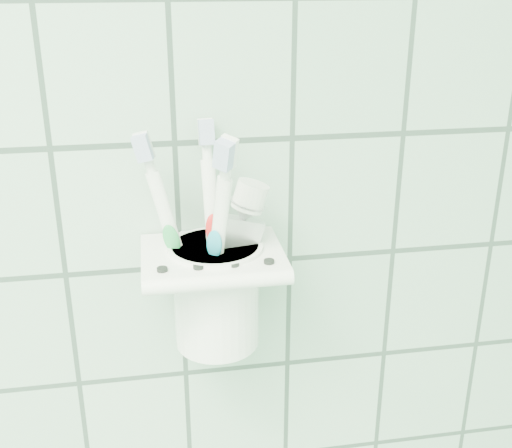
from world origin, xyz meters
TOP-DOWN VIEW (x-y plane):
  - holder_bracket at (0.66, 1.15)m, footprint 0.12×0.10m
  - cup at (0.67, 1.16)m, footprint 0.08×0.08m
  - toothbrush_pink at (0.65, 1.16)m, footprint 0.05×0.02m
  - toothbrush_blue at (0.67, 1.15)m, footprint 0.02×0.05m
  - toothbrush_orange at (0.66, 1.17)m, footprint 0.03×0.07m
  - toothpaste_tube at (0.66, 1.15)m, footprint 0.07×0.04m

SIDE VIEW (x-z plane):
  - cup at x=0.67m, z-range 1.20..1.29m
  - holder_bracket at x=0.66m, z-range 1.26..1.30m
  - toothpaste_tube at x=0.66m, z-range 1.21..1.37m
  - toothbrush_pink at x=0.65m, z-range 1.20..1.40m
  - toothbrush_blue at x=0.67m, z-range 1.20..1.40m
  - toothbrush_orange at x=0.66m, z-range 1.20..1.41m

